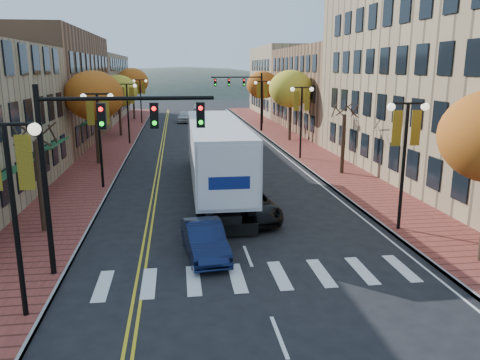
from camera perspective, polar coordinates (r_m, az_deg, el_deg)
name	(u,v)px	position (r m, az deg, el deg)	size (l,w,h in m)	color
ground	(266,303)	(15.91, 3.19, -14.75)	(200.00, 200.00, 0.00)	black
sidewalk_left	(113,147)	(47.27, -15.27, 3.93)	(4.00, 85.00, 0.15)	brown
sidewalk_right	(293,143)	(48.30, 6.46, 4.52)	(4.00, 85.00, 0.15)	brown
building_left_mid	(31,89)	(51.80, -24.09, 10.09)	(12.00, 24.00, 11.00)	brown
building_left_far	(81,87)	(76.16, -18.84, 10.68)	(12.00, 26.00, 9.50)	#9E8966
building_right_mid	(351,89)	(59.71, 13.36, 10.70)	(15.00, 24.00, 10.00)	brown
building_right_far	(303,81)	(80.63, 7.73, 11.92)	(15.00, 20.00, 11.00)	#9E8966
tree_left_a	(41,186)	(23.25, -23.14, -0.73)	(0.28, 0.28, 4.20)	#382619
tree_left_b	(94,96)	(38.33, -17.38, 9.77)	(4.48, 4.48, 7.21)	#382619
tree_left_c	(118,91)	(54.18, -14.60, 10.44)	(4.16, 4.16, 6.69)	#382619
tree_left_d	(133,82)	(72.05, -12.97, 11.61)	(4.61, 4.61, 7.42)	#382619
tree_right_b	(343,144)	(34.26, 12.44, 4.31)	(0.28, 0.28, 4.20)	#382619
tree_right_c	(291,89)	(49.22, 6.20, 10.98)	(4.48, 4.48, 7.21)	#382619
tree_right_d	(263,85)	(64.86, 2.77, 11.49)	(4.35, 4.35, 7.00)	#382619
lamp_left_a	(11,184)	(14.91, -26.17, -0.42)	(1.96, 0.36, 6.05)	black
lamp_left_b	(99,122)	(30.31, -16.85, 6.79)	(1.96, 0.36, 6.05)	black
lamp_left_c	(127,102)	(48.10, -13.57, 9.26)	(1.96, 0.36, 6.05)	black
lamp_left_d	(140,93)	(66.01, -12.05, 10.38)	(1.96, 0.36, 6.05)	black
lamp_right_a	(405,141)	(22.48, 19.51, 4.45)	(1.96, 0.36, 6.05)	black
lamp_right_b	(301,108)	(39.25, 7.51, 8.64)	(1.96, 0.36, 6.05)	black
lamp_right_c	(262,96)	(56.78, 2.72, 10.20)	(1.96, 0.36, 6.05)	black
traffic_mast_near	(98,144)	(17.17, -16.88, 4.20)	(6.10, 0.35, 7.00)	black
traffic_mast_far	(245,91)	(56.41, 0.67, 10.83)	(6.10, 0.34, 7.00)	black
semi_truck	(214,150)	(28.78, -3.14, 3.68)	(3.05, 18.06, 4.51)	black
navy_sedan	(205,240)	(19.30, -4.35, -7.25)	(1.49, 4.27, 1.41)	#0D1534
black_suv	(249,204)	(23.91, 1.09, -3.00)	(2.46, 5.33, 1.48)	black
car_far_white	(184,117)	(67.68, -6.80, 7.69)	(1.91, 4.74, 1.61)	silver
car_far_silver	(213,115)	(72.22, -3.28, 7.97)	(1.73, 4.26, 1.24)	#98989F
car_far_oncoming	(200,109)	(80.23, -4.93, 8.61)	(1.67, 4.80, 1.58)	#9A99A0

